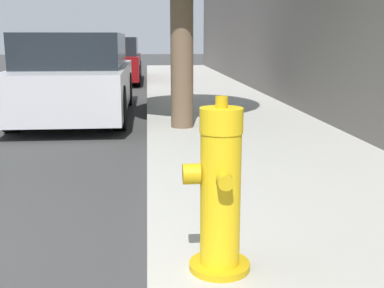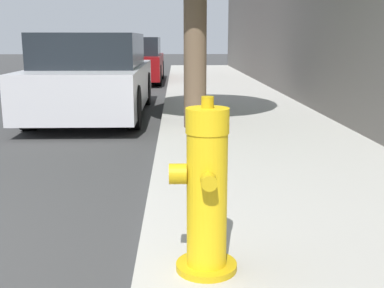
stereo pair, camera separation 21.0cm
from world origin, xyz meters
TOP-DOWN VIEW (x-y plane):
  - sidewalk_slab at (3.43, 0.00)m, footprint 2.61×40.00m
  - fire_hydrant at (2.51, -0.03)m, footprint 0.36×0.36m
  - parked_car_near at (0.94, 6.05)m, footprint 1.75×4.44m
  - parked_car_mid at (1.07, 12.65)m, footprint 1.74×4.06m

SIDE VIEW (x-z plane):
  - sidewalk_slab at x=3.43m, z-range 0.00..0.12m
  - fire_hydrant at x=2.51m, z-range 0.08..1.01m
  - parked_car_mid at x=1.07m, z-range -0.03..1.34m
  - parked_car_near at x=0.94m, z-range -0.02..1.39m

